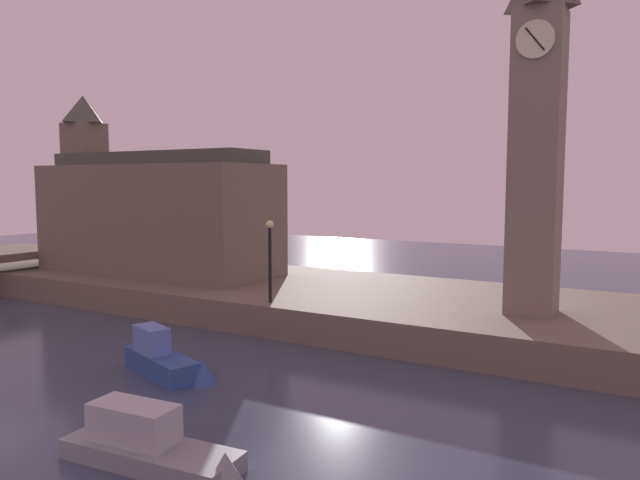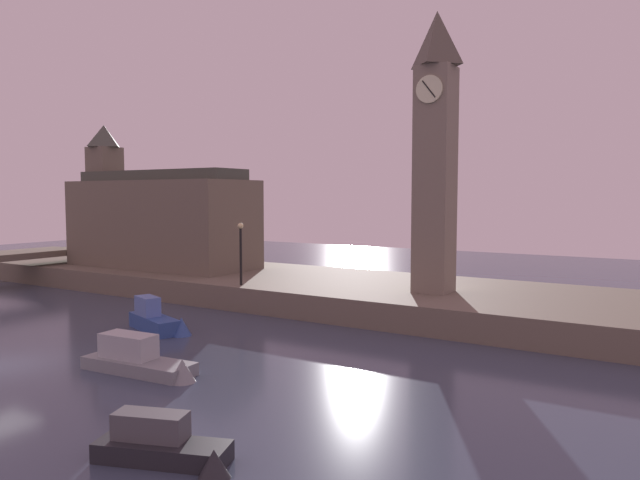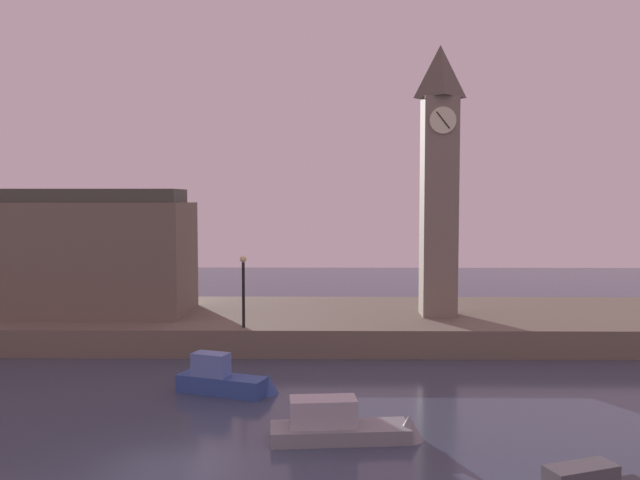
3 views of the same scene
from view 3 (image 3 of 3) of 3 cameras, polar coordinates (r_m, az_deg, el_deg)
The scene contains 7 objects.
ground_plane at distance 22.16m, azimuth -13.25°, elevation -18.73°, with size 120.00×120.00×0.00m, color #384256.
far_embankment at distance 40.92m, azimuth -6.48°, elevation -7.19°, with size 70.00×12.00×1.50m, color #6B6051.
clock_tower at distance 39.22m, azimuth 10.30°, elevation 5.39°, with size 2.19×2.24×15.79m.
parliament_hall at distance 42.70m, azimuth -22.22°, elevation -0.89°, with size 15.46×6.09×11.38m.
streetlamp at distance 35.35m, azimuth -6.67°, elevation -3.70°, with size 0.36×0.36×3.87m.
boat_tour_blue at distance 29.16m, azimuth -7.99°, elevation -11.97°, with size 4.68×2.43×1.83m.
boat_cruiser_grey at distance 23.76m, azimuth 2.95°, elevation -15.87°, with size 5.62×1.94×1.79m.
Camera 3 is at (5.04, -19.89, 8.38)m, focal length 36.86 mm.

